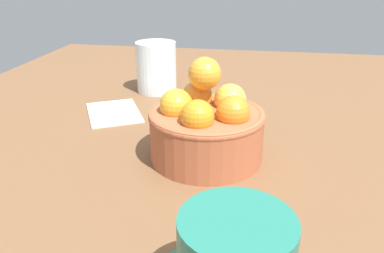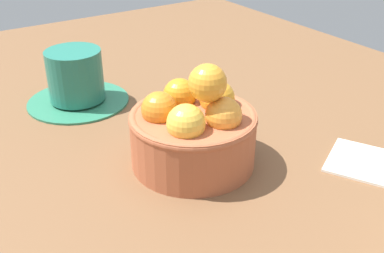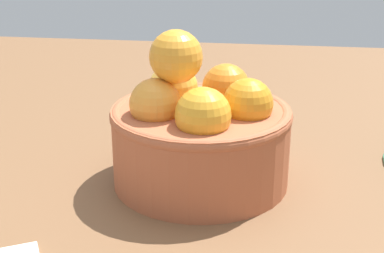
% 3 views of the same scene
% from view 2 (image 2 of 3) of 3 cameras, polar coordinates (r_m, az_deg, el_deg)
% --- Properties ---
extents(ground_plane, '(1.28, 0.99, 0.04)m').
position_cam_2_polar(ground_plane, '(0.54, 0.13, -6.08)').
color(ground_plane, brown).
extents(terracotta_bowl, '(0.14, 0.14, 0.12)m').
position_cam_2_polar(terracotta_bowl, '(0.51, 0.20, -0.33)').
color(terracotta_bowl, '#AD5938').
rests_on(terracotta_bowl, ground_plane).
extents(coffee_cup, '(0.14, 0.14, 0.08)m').
position_cam_2_polar(coffee_cup, '(0.68, -13.97, 5.43)').
color(coffee_cup, '#2D7859').
rests_on(coffee_cup, ground_plane).
extents(folded_napkin, '(0.13, 0.12, 0.01)m').
position_cam_2_polar(folded_napkin, '(0.56, 21.81, -4.35)').
color(folded_napkin, white).
rests_on(folded_napkin, ground_plane).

